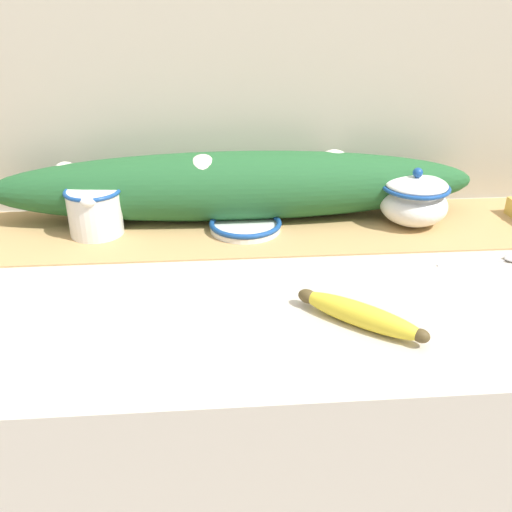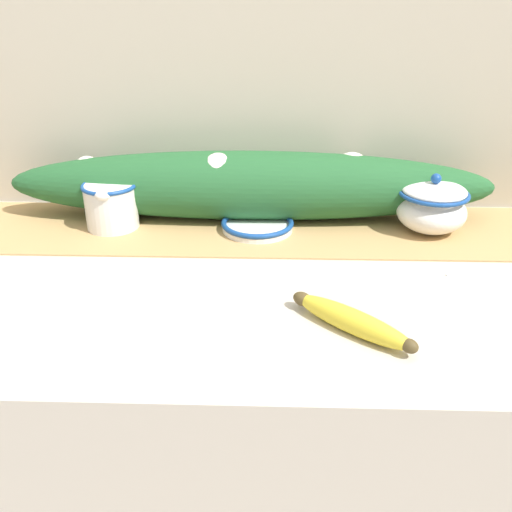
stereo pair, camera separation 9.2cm
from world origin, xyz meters
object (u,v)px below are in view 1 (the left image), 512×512
(cream_pitcher, at_px, (95,210))
(sugar_bowl, at_px, (414,199))
(spoon, at_px, (508,259))
(banana, at_px, (360,315))
(small_dish, at_px, (245,225))

(cream_pitcher, bearing_deg, sugar_bowl, -0.09)
(spoon, bearing_deg, sugar_bowl, 119.91)
(cream_pitcher, height_order, spoon, cream_pitcher)
(cream_pitcher, xyz_separation_m, sugar_bowl, (0.63, -0.00, 0.00))
(cream_pitcher, relative_size, banana, 0.73)
(cream_pitcher, xyz_separation_m, banana, (0.43, -0.36, -0.03))
(sugar_bowl, bearing_deg, cream_pitcher, 179.91)
(cream_pitcher, bearing_deg, small_dish, -1.55)
(sugar_bowl, relative_size, banana, 0.78)
(sugar_bowl, distance_m, banana, 0.41)
(small_dish, xyz_separation_m, banana, (0.14, -0.35, 0.00))
(banana, height_order, spoon, banana)
(cream_pitcher, relative_size, sugar_bowl, 0.93)
(cream_pitcher, height_order, sugar_bowl, sugar_bowl)
(small_dish, bearing_deg, cream_pitcher, 178.45)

